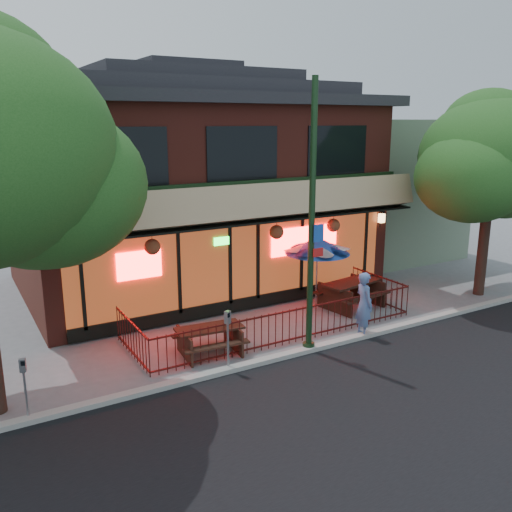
{
  "coord_description": "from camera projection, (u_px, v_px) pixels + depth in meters",
  "views": [
    {
      "loc": [
        -7.97,
        -11.3,
        5.94
      ],
      "look_at": [
        -0.23,
        2.0,
        2.1
      ],
      "focal_mm": 38.0,
      "sensor_mm": 36.0,
      "label": 1
    }
  ],
  "objects": [
    {
      "name": "asphalt_street",
      "position": [
        489.0,
        460.0,
        9.78
      ],
      "size": [
        80.0,
        11.0,
        0.0
      ],
      "primitive_type": "cube",
      "color": "black",
      "rests_on": "ground"
    },
    {
      "name": "restaurant_building",
      "position": [
        191.0,
        172.0,
        19.77
      ],
      "size": [
        12.96,
        9.49,
        8.05
      ],
      "color": "maroon",
      "rests_on": "ground"
    },
    {
      "name": "curb",
      "position": [
        311.0,
        349.0,
        14.38
      ],
      "size": [
        80.0,
        0.25,
        0.12
      ],
      "primitive_type": "cube",
      "color": "#999993",
      "rests_on": "ground"
    },
    {
      "name": "picnic_table_left",
      "position": [
        210.0,
        336.0,
        14.11
      ],
      "size": [
        1.87,
        1.5,
        0.75
      ],
      "color": "#391E14",
      "rests_on": "ground"
    },
    {
      "name": "street_light",
      "position": [
        311.0,
        235.0,
        13.71
      ],
      "size": [
        0.43,
        0.32,
        7.0
      ],
      "color": "black",
      "rests_on": "ground"
    },
    {
      "name": "parking_meter_near",
      "position": [
        228.0,
        330.0,
        13.04
      ],
      "size": [
        0.17,
        0.16,
        1.53
      ],
      "color": "gray",
      "rests_on": "ground"
    },
    {
      "name": "picnic_table_right",
      "position": [
        352.0,
        290.0,
        17.68
      ],
      "size": [
        2.25,
        1.85,
        0.88
      ],
      "color": "black",
      "rests_on": "ground"
    },
    {
      "name": "ground",
      "position": [
        300.0,
        345.0,
        14.81
      ],
      "size": [
        80.0,
        80.0,
        0.0
      ],
      "primitive_type": "plane",
      "color": "gray",
      "rests_on": "ground"
    },
    {
      "name": "parking_meter_far",
      "position": [
        24.0,
        379.0,
        10.83
      ],
      "size": [
        0.15,
        0.13,
        1.36
      ],
      "color": "gray",
      "rests_on": "ground"
    },
    {
      "name": "pedestrian",
      "position": [
        364.0,
        304.0,
        15.23
      ],
      "size": [
        0.56,
        0.75,
        1.87
      ],
      "primitive_type": "imported",
      "rotation": [
        0.0,
        0.0,
        1.4
      ],
      "color": "#5470A8",
      "rests_on": "ground"
    },
    {
      "name": "street_tree_right",
      "position": [
        492.0,
        151.0,
        18.03
      ],
      "size": [
        4.8,
        4.8,
        7.02
      ],
      "color": "#332219",
      "rests_on": "ground"
    },
    {
      "name": "patio_umbrella",
      "position": [
        317.0,
        245.0,
        17.45
      ],
      "size": [
        2.11,
        2.11,
        2.41
      ],
      "color": "gray",
      "rests_on": "ground"
    },
    {
      "name": "patio_fence",
      "position": [
        290.0,
        317.0,
        15.08
      ],
      "size": [
        8.44,
        2.62,
        1.0
      ],
      "color": "#3E0F0D",
      "rests_on": "ground"
    },
    {
      "name": "neighbor_building",
      "position": [
        367.0,
        187.0,
        24.93
      ],
      "size": [
        6.0,
        7.0,
        6.0
      ],
      "primitive_type": "cube",
      "color": "slate",
      "rests_on": "ground"
    }
  ]
}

